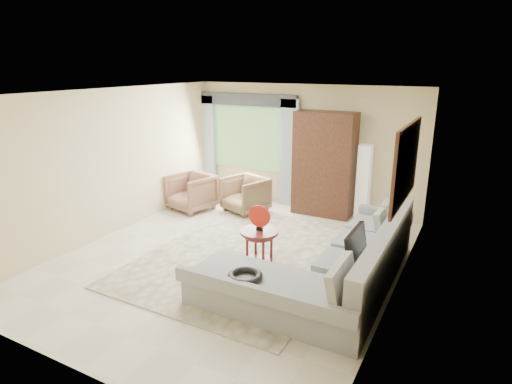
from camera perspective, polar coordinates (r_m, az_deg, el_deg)
The scene contains 17 objects.
ground at distance 6.97m, azimuth -3.21°, elevation -8.75°, with size 6.00×6.00×0.00m, color silver.
area_rug at distance 7.01m, azimuth -1.00°, elevation -8.46°, with size 3.00×4.00×0.02m, color beige.
sectional_sofa at distance 6.04m, azimuth 10.70°, elevation -10.27°, with size 2.30×3.46×0.90m.
tv_screen at distance 5.72m, azimuth 13.24°, elevation -7.19°, with size 0.06×0.74×0.48m, color black.
garden_hose at distance 5.24m, azimuth -1.47°, elevation -11.16°, with size 0.43×0.43×0.09m, color black.
coffee_table at distance 6.57m, azimuth 0.45°, elevation -7.42°, with size 0.59×0.59×0.59m.
red_disc at distance 6.38m, azimuth 0.46°, elevation -3.25°, with size 0.34×0.34×0.03m, color red.
armchair_left at distance 9.16m, azimuth -8.62°, elevation -0.03°, with size 0.82×0.84×0.77m, color #846148.
armchair_right at distance 8.94m, azimuth -1.46°, elevation -0.34°, with size 0.79×0.81×0.74m, color olive.
potted_plant at distance 10.08m, azimuth -7.80°, elevation 0.79°, with size 0.45×0.39×0.50m, color #999999.
armoire at distance 8.75m, azimuth 9.10°, elevation 3.69°, with size 1.20×0.55×2.10m, color black.
floor_lamp at distance 8.67m, azimuth 14.13°, elevation 1.21°, with size 0.24×0.24×1.50m, color silver.
window at distance 9.67m, azimuth -1.06°, elevation 7.25°, with size 1.80×0.04×1.40m, color #669E59.
curtain_left at distance 10.19m, azimuth -6.50°, elevation 6.20°, with size 0.40×0.08×2.30m, color #9EB7CC.
curtain_right at distance 9.18m, azimuth 4.43°, elevation 5.10°, with size 0.40×0.08×2.30m, color #9EB7CC.
valance at distance 9.51m, azimuth -1.30°, elevation 12.25°, with size 2.40×0.12×0.26m, color #1E232D.
wall_mirror at distance 5.90m, azimuth 19.35°, elevation 3.59°, with size 0.05×1.70×1.05m.
Camera 1 is at (3.30, -5.36, 3.00)m, focal length 30.00 mm.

